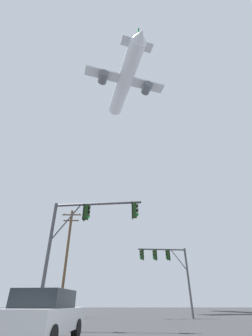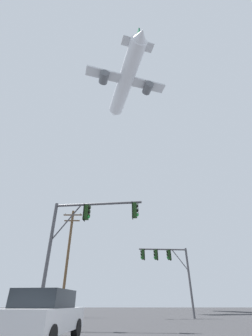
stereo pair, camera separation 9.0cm
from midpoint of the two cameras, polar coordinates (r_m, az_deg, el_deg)
signal_pole_near at (r=14.43m, az=-10.85°, el=-14.81°), size 5.59×0.87×6.74m
signal_pole_far at (r=24.41m, az=10.71°, el=-22.29°), size 4.85×0.67×5.97m
utility_pole at (r=27.27m, az=-14.29°, el=-20.44°), size 2.20×0.28×10.73m
airplane at (r=67.33m, az=-0.04°, el=21.08°), size 21.93×28.39×7.83m
parked_car at (r=9.96m, az=-19.60°, el=-31.32°), size 2.16×4.24×1.60m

